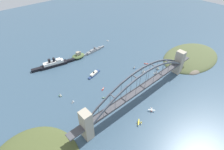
{
  "coord_description": "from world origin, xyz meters",
  "views": [
    {
      "loc": [
        -196.24,
        -139.71,
        237.81
      ],
      "look_at": [
        0.0,
        79.35,
        8.0
      ],
      "focal_mm": 28.61,
      "sensor_mm": 36.0,
      "label": 1
    }
  ],
  "objects": [
    {
      "name": "seaplane_second_in_formation",
      "position": [
        -45.12,
        -36.09,
        2.06
      ],
      "size": [
        10.51,
        9.41,
        4.83
      ],
      "color": "#B7B7B2",
      "rests_on": "ground"
    },
    {
      "name": "seaplane_taxiing_near_bridge",
      "position": [
        -9.65,
        -33.1,
        2.31
      ],
      "size": [
        9.32,
        10.11,
        5.16
      ],
      "color": "#B7B7B2",
      "rests_on": "ground"
    },
    {
      "name": "small_boat_7",
      "position": [
        -99.45,
        74.11,
        3.33
      ],
      "size": [
        6.58,
        4.64,
        6.98
      ],
      "color": "silver",
      "rests_on": "ground"
    },
    {
      "name": "small_boat_5",
      "position": [
        60.81,
        71.55,
        3.47
      ],
      "size": [
        5.42,
        7.2,
        7.5
      ],
      "color": "#234C8C",
      "rests_on": "ground"
    },
    {
      "name": "small_boat_9",
      "position": [
        94.94,
        64.84,
        0.87
      ],
      "size": [
        7.44,
        8.38,
        2.36
      ],
      "color": "#B2231E",
      "rests_on": "ground"
    },
    {
      "name": "fort_island_mid_harbor",
      "position": [
        -7.81,
        195.51,
        4.79
      ],
      "size": [
        32.91,
        23.12,
        16.23
      ],
      "color": "#4C6038",
      "rests_on": "ground"
    },
    {
      "name": "ground_plane",
      "position": [
        0.0,
        0.0,
        0.0
      ],
      "size": [
        1400.0,
        1400.0,
        0.0
      ],
      "primitive_type": "plane",
      "color": "#385166"
    },
    {
      "name": "harbor_ferry_steamer",
      "position": [
        -21.88,
        113.44,
        2.56
      ],
      "size": [
        36.12,
        15.73,
        8.29
      ],
      "color": "navy",
      "rests_on": "ground"
    },
    {
      "name": "small_boat_0",
      "position": [
        81.5,
        25.72,
        4.5
      ],
      "size": [
        7.53,
        9.73,
        9.77
      ],
      "color": "silver",
      "rests_on": "ground"
    },
    {
      "name": "headland_east_shore",
      "position": [
        197.27,
        8.16,
        0.0
      ],
      "size": [
        168.89,
        111.02,
        24.58
      ],
      "color": "#515B38",
      "rests_on": "ground"
    },
    {
      "name": "ocean_liner",
      "position": [
        -70.55,
        202.18,
        5.86
      ],
      "size": [
        99.23,
        30.18,
        20.86
      ],
      "color": "black",
      "rests_on": "ground"
    },
    {
      "name": "harbor_arch_bridge",
      "position": [
        -0.0,
        -0.0,
        28.38
      ],
      "size": [
        300.68,
        16.52,
        66.39
      ],
      "color": "#ADA38E",
      "rests_on": "ground"
    },
    {
      "name": "small_boat_4",
      "position": [
        97.82,
        34.13,
        4.81
      ],
      "size": [
        9.81,
        9.08,
        10.3
      ],
      "color": "#234C8C",
      "rests_on": "ground"
    },
    {
      "name": "naval_cruiser",
      "position": [
        37.7,
        192.39,
        3.13
      ],
      "size": [
        71.18,
        9.98,
        17.16
      ],
      "color": "gray",
      "rests_on": "ground"
    },
    {
      "name": "small_boat_2",
      "position": [
        103.72,
        214.08,
        0.69
      ],
      "size": [
        3.68,
        8.38,
        1.96
      ],
      "color": "silver",
      "rests_on": "ground"
    },
    {
      "name": "small_boat_1",
      "position": [
        64.34,
        47.17,
        4.92
      ],
      "size": [
        9.19,
        9.76,
        10.77
      ],
      "color": "#2D6B3D",
      "rests_on": "ground"
    },
    {
      "name": "small_boat_6",
      "position": [
        -36.85,
        64.82,
        0.82
      ],
      "size": [
        9.3,
        5.6,
        2.24
      ],
      "color": "#B2231E",
      "rests_on": "ground"
    },
    {
      "name": "small_boat_8",
      "position": [
        -51.42,
        45.39,
        0.85
      ],
      "size": [
        6.4,
        4.59,
        2.39
      ],
      "color": "#2D6B3D",
      "rests_on": "ground"
    },
    {
      "name": "small_boat_3",
      "position": [
        -108.6,
        103.18,
        3.87
      ],
      "size": [
        5.51,
        6.98,
        8.18
      ],
      "color": "#2D6B3D",
      "rests_on": "ground"
    }
  ]
}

